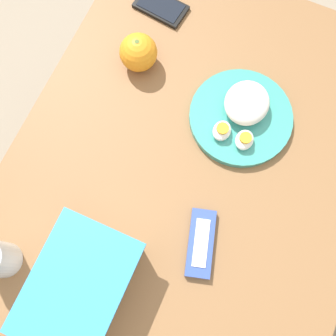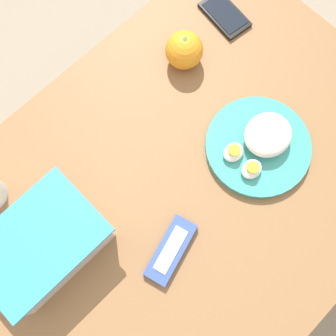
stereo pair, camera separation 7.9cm
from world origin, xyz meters
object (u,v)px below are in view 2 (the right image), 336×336
Objects in this scene: candy_bar at (171,250)px; cell_phone at (225,15)px; rice_plate at (260,144)px; food_container at (46,245)px; orange_fruit at (184,50)px.

cell_phone is (0.47, 0.30, -0.00)m from candy_bar.
rice_plate is 1.57× the size of candy_bar.
food_container is 1.77× the size of cell_phone.
food_container is 0.47m from rice_plate.
food_container reaches higher than orange_fruit.
cell_phone is at bearing 55.95° from rice_plate.
candy_bar is (-0.32, -0.28, -0.03)m from orange_fruit.
rice_plate is at bearing 4.87° from candy_bar.
food_container is 0.65m from cell_phone.
rice_plate is at bearing -124.05° from cell_phone.
food_container is 1.02× the size of rice_plate.
food_container is at bearing -166.92° from orange_fruit.
food_container is 0.24m from candy_bar.
cell_phone is (0.15, 0.02, -0.04)m from orange_fruit.
orange_fruit is at bearing 13.08° from food_container.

